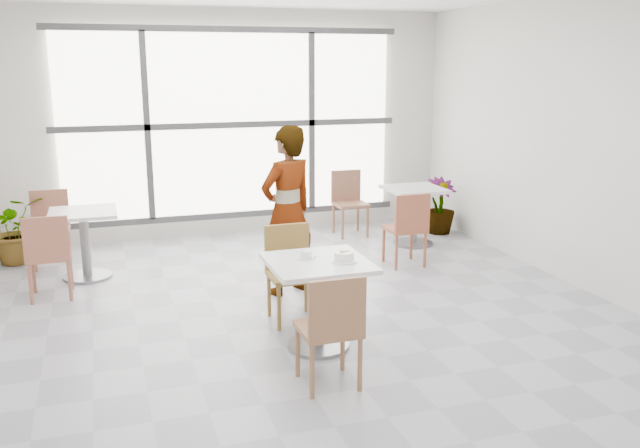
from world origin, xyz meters
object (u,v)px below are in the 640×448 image
object	(u,v)px
main_table	(318,287)
bg_table_right	(414,208)
bg_chair_left_near	(48,251)
bg_chair_right_near	(408,225)
plant_right	(440,206)
person	(287,211)
oatmeal_bowl	(344,256)
plant_left	(16,229)
chair_far	(290,266)
bg_chair_right_far	(348,198)
bg_table_left	(84,235)
chair_near	(332,324)
coffee_cup	(305,255)
bg_chair_left_far	(50,223)

from	to	relation	value
main_table	bg_table_right	bearing A→B (deg)	51.12
bg_chair_left_near	bg_chair_right_near	xyz separation A→B (m)	(3.85, -0.09, 0.00)
bg_chair_right_near	plant_right	distance (m)	1.71
person	bg_table_right	world-z (taller)	person
main_table	bg_table_right	distance (m)	3.47
bg_chair_left_near	bg_chair_right_near	world-z (taller)	same
bg_table_right	oatmeal_bowl	bearing A→B (deg)	-125.47
person	oatmeal_bowl	bearing A→B (deg)	68.02
plant_left	plant_right	bearing A→B (deg)	-3.23
person	bg_chair_left_near	bearing A→B (deg)	-36.85
bg_chair_right_near	plant_left	bearing A→B (deg)	-20.42
chair_far	bg_table_right	distance (m)	2.98
bg_chair_right_near	plant_left	distance (m)	4.58
chair_far	bg_chair_right_far	distance (m)	3.21
bg_table_left	chair_near	bearing A→B (deg)	-62.66
coffee_cup	bg_table_right	bearing A→B (deg)	49.17
bg_table_left	chair_far	bearing A→B (deg)	-45.81
person	plant_left	size ratio (longest dim) A/B	2.15
chair_far	bg_chair_left_far	distance (m)	3.32
chair_far	bg_chair_right_near	size ratio (longest dim) A/B	1.00
plant_left	bg_chair_right_near	bearing A→B (deg)	-20.42
chair_near	bg_table_left	world-z (taller)	chair_near
chair_near	plant_left	size ratio (longest dim) A/B	1.09
bg_chair_right_near	bg_chair_right_far	distance (m)	1.65
bg_chair_right_far	bg_table_left	bearing A→B (deg)	-164.80
oatmeal_bowl	plant_right	distance (m)	4.16
oatmeal_bowl	plant_left	distance (m)	4.52
bg_table_right	bg_chair_left_far	xyz separation A→B (m)	(-4.39, 0.51, 0.01)
main_table	oatmeal_bowl	world-z (taller)	oatmeal_bowl
bg_table_left	bg_table_right	distance (m)	4.02
main_table	chair_far	distance (m)	0.71
coffee_cup	bg_chair_left_near	world-z (taller)	bg_chair_left_near
chair_near	bg_chair_left_near	size ratio (longest dim) A/B	1.00
plant_left	bg_table_right	bearing A→B (deg)	-8.71
person	plant_left	world-z (taller)	person
bg_table_right	plant_left	size ratio (longest dim) A/B	0.94
person	bg_table_left	xyz separation A→B (m)	(-1.97, 1.15, -0.37)
main_table	coffee_cup	distance (m)	0.28
coffee_cup	plant_left	size ratio (longest dim) A/B	0.20
bg_chair_left_near	bg_chair_left_far	distance (m)	1.28
oatmeal_bowl	plant_left	bearing A→B (deg)	128.49
bg_chair_left_far	bg_table_left	bearing A→B (deg)	-59.90
plant_right	bg_table_right	bearing A→B (deg)	-144.72
coffee_cup	person	bearing A→B (deg)	80.64
person	bg_chair_right_far	xyz separation A→B (m)	(1.44, 2.08, -0.36)
plant_left	person	bearing A→B (deg)	-36.41
chair_far	plant_left	xyz separation A→B (m)	(-2.58, 2.73, -0.10)
chair_near	bg_chair_left_near	distance (m)	3.35
bg_chair_left_near	bg_chair_right_far	bearing A→B (deg)	-157.42
person	bg_chair_left_near	world-z (taller)	person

